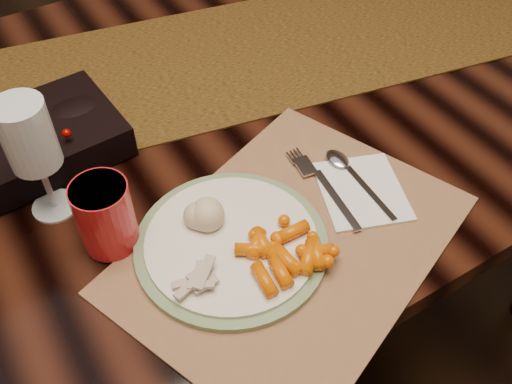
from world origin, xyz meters
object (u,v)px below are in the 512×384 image
napkin (362,191)px  turkey_shreds (196,282)px  centerpiece (0,150)px  mashed_potatoes (202,208)px  red_cup (105,216)px  placemat_main (292,243)px  wine_glass (37,161)px  dining_table (184,252)px  baby_carrots (282,254)px  dinner_plate (231,243)px

napkin → turkey_shreds: bearing=-154.5°
centerpiece → mashed_potatoes: 0.35m
mashed_potatoes → red_cup: red_cup is taller
centerpiece → red_cup: bearing=-69.0°
placemat_main → wine_glass: 0.37m
dining_table → turkey_shreds: (-0.11, -0.34, 0.40)m
mashed_potatoes → wine_glass: (-0.17, 0.15, 0.06)m
placemat_main → mashed_potatoes: bearing=113.9°
turkey_shreds → mashed_potatoes: bearing=57.4°
red_cup → placemat_main: bearing=-32.3°
dining_table → placemat_main: size_ratio=3.72×
dining_table → baby_carrots: 0.54m
turkey_shreds → baby_carrots: bearing=-10.5°
baby_carrots → turkey_shreds: baby_carrots is taller
dining_table → placemat_main: bearing=-82.3°
dinner_plate → wine_glass: bearing=132.4°
mashed_potatoes → turkey_shreds: bearing=-122.6°
turkey_shreds → wine_glass: (-0.11, 0.25, 0.07)m
dining_table → mashed_potatoes: 0.49m
dining_table → napkin: bearing=-58.4°
dinner_plate → napkin: 0.22m
baby_carrots → placemat_main: bearing=34.6°
dining_table → mashed_potatoes: size_ratio=20.95×
red_cup → turkey_shreds: bearing=-65.3°
placemat_main → centerpiece: bearing=108.6°
centerpiece → baby_carrots: centerpiece is taller
dining_table → red_cup: size_ratio=16.58×
turkey_shreds → wine_glass: size_ratio=0.32×
dinner_plate → baby_carrots: size_ratio=2.63×
dinner_plate → baby_carrots: 0.08m
dinner_plate → baby_carrots: bearing=-54.7°
centerpiece → turkey_shreds: 0.40m
dining_table → turkey_shreds: bearing=-107.8°
dining_table → wine_glass: bearing=-157.8°
placemat_main → dinner_plate: 0.09m
placemat_main → baby_carrots: size_ratio=4.66×
dinner_plate → dining_table: bearing=83.8°
baby_carrots → mashed_potatoes: 0.13m
dining_table → red_cup: 0.51m
dinner_plate → turkey_shreds: size_ratio=4.33×
turkey_shreds → centerpiece: bearing=112.4°
mashed_potatoes → napkin: 0.25m
dinner_plate → turkey_shreds: turkey_shreds is taller
turkey_shreds → napkin: size_ratio=0.44×
dinner_plate → mashed_potatoes: size_ratio=3.18×
centerpiece → mashed_potatoes: centerpiece is taller
red_cup → dinner_plate: bearing=-35.3°
wine_glass → dinner_plate: bearing=-47.6°
red_cup → wine_glass: bearing=114.6°
placemat_main → red_cup: bearing=126.5°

